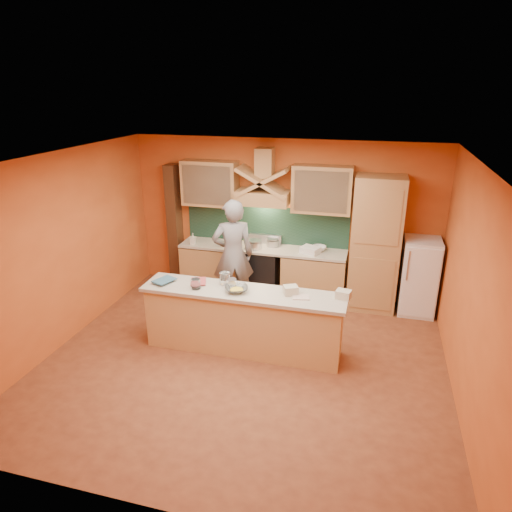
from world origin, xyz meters
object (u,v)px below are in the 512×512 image
(stove, at_px, (262,271))
(kitchen_scale, at_px, (232,283))
(mixing_bowl, at_px, (237,289))
(fridge, at_px, (419,277))
(person, at_px, (233,255))

(stove, height_order, kitchen_scale, kitchen_scale)
(mixing_bowl, bearing_deg, fridge, 37.07)
(person, bearing_deg, fridge, 167.20)
(kitchen_scale, relative_size, mixing_bowl, 0.38)
(fridge, xyz_separation_m, kitchen_scale, (-2.70, -1.80, 0.35))
(kitchen_scale, height_order, mixing_bowl, kitchen_scale)
(fridge, bearing_deg, mixing_bowl, -142.93)
(fridge, distance_m, kitchen_scale, 3.26)
(stove, relative_size, fridge, 0.69)
(stove, distance_m, kitchen_scale, 1.88)
(stove, xyz_separation_m, kitchen_scale, (0.00, -1.80, 0.55))
(person, xyz_separation_m, mixing_bowl, (0.48, -1.34, 0.02))
(stove, height_order, person, person)
(person, bearing_deg, mixing_bowl, 85.58)
(stove, bearing_deg, kitchen_scale, -89.86)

